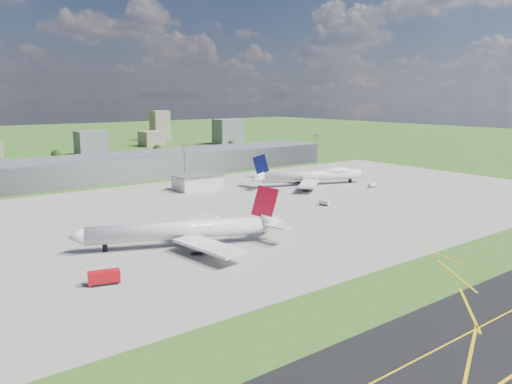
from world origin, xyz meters
TOP-DOWN VIEW (x-y plane):
  - ground at (0.00, 150.00)m, footprint 1400.00×1400.00m
  - apron at (10.00, 40.00)m, footprint 360.00×190.00m
  - terminal at (0.00, 165.00)m, footprint 300.00×42.00m
  - ops_building at (10.00, 100.00)m, footprint 26.00×16.00m
  - mast_center at (10.00, 115.00)m, footprint 3.50×2.00m
  - mast_east at (120.00, 115.00)m, footprint 3.50×2.00m
  - airliner_red_twin at (-51.27, 5.12)m, footprint 74.35×56.18m
  - airliner_blue_quad at (73.65, 69.40)m, footprint 74.81×57.16m
  - fire_truck at (-88.76, -14.16)m, footprint 9.64×5.70m
  - tug_yellow at (-22.10, 11.39)m, footprint 3.69×3.75m
  - van_white_near at (37.85, 22.97)m, footprint 3.66×5.44m
  - van_white_far at (96.44, 41.75)m, footprint 4.90×2.52m
  - bldg_c at (20.00, 310.00)m, footprint 26.00×20.00m
  - bldg_ce at (100.00, 350.00)m, footprint 22.00×24.00m
  - bldg_e at (180.00, 320.00)m, footprint 30.00×22.00m
  - bldg_tall_e at (140.00, 410.00)m, footprint 20.00×18.00m
  - tree_c at (-20.00, 280.00)m, footprint 8.10×8.10m
  - tree_e at (70.00, 275.00)m, footprint 7.65×7.65m
  - tree_far_e at (160.00, 285.00)m, footprint 6.30×6.30m

SIDE VIEW (x-z plane):
  - ground at x=0.00m, z-range 0.00..0.00m
  - apron at x=10.00m, z-range 0.00..0.08m
  - tug_yellow at x=-22.10m, z-range 0.04..1.73m
  - van_white_far at x=96.44m, z-range 0.01..2.50m
  - van_white_near at x=37.85m, z-range 0.01..2.56m
  - fire_truck at x=-88.76m, z-range -0.01..3.96m
  - ops_building at x=10.00m, z-range 0.00..8.00m
  - tree_far_e at x=160.00m, z-range 0.68..8.38m
  - tree_e at x=70.00m, z-range 0.84..10.19m
  - airliner_blue_quad at x=73.65m, z-range -4.49..15.74m
  - airliner_red_twin at x=-51.27m, z-range -5.00..16.40m
  - tree_c at x=-20.00m, z-range 0.89..10.79m
  - terminal at x=0.00m, z-range 0.00..15.00m
  - bldg_ce at x=100.00m, z-range 0.00..16.00m
  - bldg_c at x=20.00m, z-range 0.00..22.00m
  - bldg_e at x=180.00m, z-range 0.00..28.00m
  - mast_center at x=10.00m, z-range 4.76..30.66m
  - mast_east at x=120.00m, z-range 4.76..30.66m
  - bldg_tall_e at x=140.00m, z-range 0.00..36.00m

